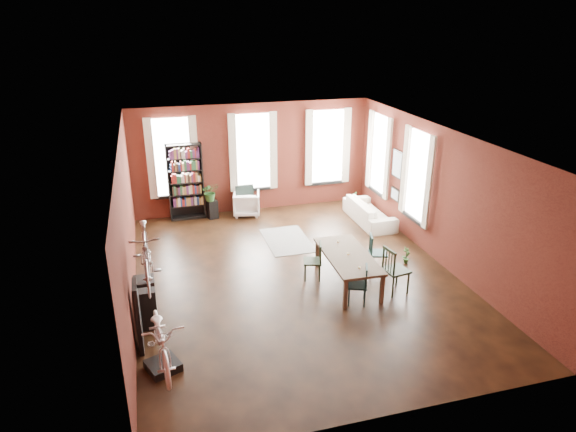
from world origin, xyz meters
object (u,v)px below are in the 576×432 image
object	(u,v)px
dining_chair_b	(312,261)
plant_stand	(212,209)
bicycle_floor	(159,316)
dining_table	(347,269)
bike_trainer	(163,366)
white_armchair	(246,202)
dining_chair_a	(357,285)
dining_chair_c	(396,270)
cream_sofa	(370,208)
dining_chair_d	(378,253)
bookshelf	(186,182)
console_table	(146,302)

from	to	relation	value
dining_chair_b	plant_stand	size ratio (longest dim) A/B	1.57
dining_chair_b	bicycle_floor	world-z (taller)	bicycle_floor
dining_table	bike_trainer	bearing A→B (deg)	-153.20
white_armchair	plant_stand	size ratio (longest dim) A/B	1.42
dining_chair_b	white_armchair	xyz separation A→B (m)	(-0.64, 4.25, -0.04)
plant_stand	dining_chair_a	bearing A→B (deg)	-68.19
white_armchair	dining_chair_c	bearing A→B (deg)	124.97
cream_sofa	bicycle_floor	size ratio (longest dim) A/B	1.13
dining_chair_a	plant_stand	bearing A→B (deg)	-135.53
dining_table	bike_trainer	world-z (taller)	dining_table
bike_trainer	dining_chair_d	bearing A→B (deg)	25.03
bike_trainer	white_armchair	bearing A→B (deg)	67.35
dining_chair_a	cream_sofa	world-z (taller)	dining_chair_a
dining_chair_d	bookshelf	world-z (taller)	bookshelf
dining_chair_a	bookshelf	distance (m)	6.43
bookshelf	plant_stand	world-z (taller)	bookshelf
bike_trainer	console_table	world-z (taller)	console_table
bicycle_floor	dining_chair_b	bearing A→B (deg)	30.61
dining_chair_c	bookshelf	size ratio (longest dim) A/B	0.47
dining_table	white_armchair	bearing A→B (deg)	107.08
dining_chair_a	dining_chair_b	world-z (taller)	dining_chair_b
bicycle_floor	dining_chair_d	bearing A→B (deg)	20.83
dining_chair_b	bike_trainer	xyz separation A→B (m)	(-3.40, -2.35, -0.36)
cream_sofa	console_table	distance (m)	7.15
cream_sofa	console_table	world-z (taller)	cream_sofa
white_armchair	dining_table	bearing A→B (deg)	118.35
dining_chair_b	cream_sofa	size ratio (longest dim) A/B	0.41
dining_table	dining_chair_b	size ratio (longest dim) A/B	2.42
dining_chair_a	plant_stand	world-z (taller)	dining_chair_a
bookshelf	bike_trainer	bearing A→B (deg)	-98.87
dining_chair_d	bookshelf	xyz separation A→B (m)	(-3.91, 4.49, 0.66)
dining_table	plant_stand	distance (m)	5.24
plant_stand	bicycle_floor	bearing A→B (deg)	-104.55
dining_chair_c	bike_trainer	world-z (taller)	dining_chair_c
dining_chair_d	bike_trainer	bearing A→B (deg)	131.40
dining_chair_c	console_table	bearing A→B (deg)	77.13
dining_table	bike_trainer	distance (m)	4.50
dining_chair_b	bike_trainer	size ratio (longest dim) A/B	1.72
bike_trainer	dining_chair_c	bearing A→B (deg)	14.93
dining_chair_c	white_armchair	distance (m)	5.72
dining_chair_a	white_armchair	size ratio (longest dim) A/B	1.09
dining_chair_a	cream_sofa	distance (m)	4.51
dining_chair_b	dining_chair_c	distance (m)	1.84
dining_chair_b	white_armchair	bearing A→B (deg)	-155.18
dining_chair_a	dining_chair_d	size ratio (longest dim) A/B	0.96
plant_stand	dining_chair_b	bearing A→B (deg)	-68.78
bicycle_floor	white_armchair	bearing A→B (deg)	63.08
dining_chair_d	cream_sofa	distance (m)	2.98
plant_stand	cream_sofa	bearing A→B (deg)	-19.41
dining_chair_d	bicycle_floor	size ratio (longest dim) A/B	0.48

